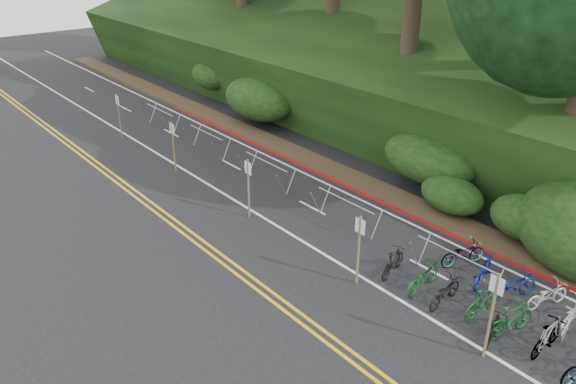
% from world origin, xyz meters
% --- Properties ---
extents(ground, '(120.00, 120.00, 0.00)m').
position_xyz_m(ground, '(0.00, 0.00, 0.00)').
color(ground, black).
rests_on(ground, ground).
extents(road_markings, '(7.47, 80.00, 0.01)m').
position_xyz_m(road_markings, '(0.63, 10.10, 0.00)').
color(road_markings, gold).
rests_on(road_markings, ground).
extents(red_curb, '(0.25, 28.00, 0.10)m').
position_xyz_m(red_curb, '(5.70, 12.00, 0.05)').
color(red_curb, maroon).
rests_on(red_curb, ground).
extents(embankment, '(14.30, 48.14, 9.11)m').
position_xyz_m(embankment, '(12.96, 19.04, 2.57)').
color(embankment, black).
rests_on(embankment, ground).
extents(bike_racks_rest, '(1.14, 23.00, 1.17)m').
position_xyz_m(bike_racks_rest, '(3.00, 13.00, 0.85)').
color(bike_racks_rest, '#999A9E').
rests_on(bike_racks_rest, ground).
extents(signpost_near, '(0.08, 0.40, 2.68)m').
position_xyz_m(signpost_near, '(0.81, 0.38, 1.53)').
color(signpost_near, brown).
rests_on(signpost_near, ground).
extents(signposts_rest, '(0.08, 18.40, 2.50)m').
position_xyz_m(signposts_rest, '(0.60, 14.00, 1.43)').
color(signposts_rest, brown).
rests_on(signposts_rest, ground).
extents(bike_front, '(0.83, 1.52, 0.88)m').
position_xyz_m(bike_front, '(1.48, 0.58, 0.44)').
color(bike_front, black).
rests_on(bike_front, ground).
extents(bike_valet, '(3.29, 9.18, 1.06)m').
position_xyz_m(bike_valet, '(2.94, 0.61, 0.47)').
color(bike_valet, slate).
rests_on(bike_valet, ground).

